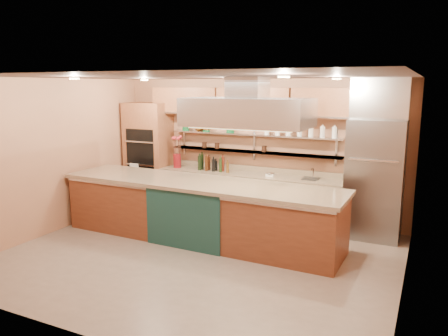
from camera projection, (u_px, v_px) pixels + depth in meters
The scene contains 21 objects.
floor at pixel (198, 257), 6.94m from camera, with size 6.00×5.00×0.02m, color gray.
ceiling at pixel (196, 76), 6.41m from camera, with size 6.00×5.00×0.02m, color black.
wall_back at pixel (257, 149), 8.89m from camera, with size 6.00×0.04×2.80m, color #B07753.
wall_front at pixel (79, 212), 4.46m from camera, with size 6.00×0.04×2.80m, color #B07753.
wall_left at pixel (54, 156), 7.95m from camera, with size 0.04×5.00×2.80m, color #B07753.
wall_right at pixel (409, 190), 5.40m from camera, with size 0.04×5.00×2.80m, color #B07753.
oven_stack at pixel (149, 155), 9.69m from camera, with size 0.95×0.64×2.30m, color #975836.
refrigerator at pixel (375, 179), 7.63m from camera, with size 0.95×0.72×2.10m, color slate.
back_counter at pixel (249, 196), 8.82m from camera, with size 3.84×0.64×0.93m, color tan.
wall_shelf_lower at pixel (252, 152), 8.80m from camera, with size 3.60×0.26×0.03m, color silver.
wall_shelf_upper at pixel (253, 135), 8.74m from camera, with size 3.60×0.26×0.03m, color silver.
upper_cabinets at pixel (254, 102), 8.55m from camera, with size 4.60×0.36×0.55m, color #975836.
range_hood at pixel (247, 112), 6.91m from camera, with size 2.00×1.00×0.45m, color silver.
ceiling_downlights at pixel (203, 79), 6.59m from camera, with size 4.00×2.80×0.02m, color #FFE5A5.
island at pixel (199, 211), 7.62m from camera, with size 4.99×1.08×1.04m, color brown.
flower_vase at pixel (177, 161), 9.36m from camera, with size 0.17×0.17×0.30m, color maroon.
oil_bottle_cluster at pixel (215, 165), 8.98m from camera, with size 0.77×0.22×0.25m, color black.
kitchen_scale at pixel (270, 174), 8.48m from camera, with size 0.16×0.12×0.09m, color white.
bar_faucet at pixel (313, 174), 8.21m from camera, with size 0.03×0.03×0.21m, color white.
copper_kettle at pixel (199, 128), 9.24m from camera, with size 0.18×0.18×0.14m, color #B8702A.
green_canister at pixel (230, 128), 8.93m from camera, with size 0.16×0.16×0.19m, color #104D23.
Camera 1 is at (3.20, -5.73, 2.67)m, focal length 35.00 mm.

